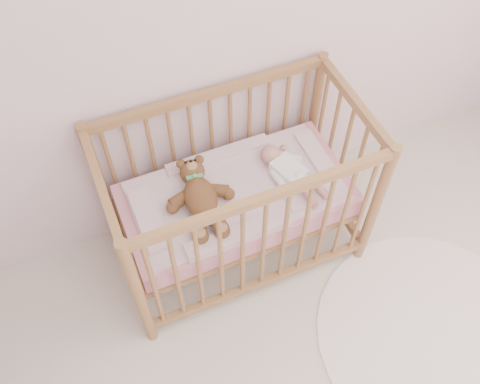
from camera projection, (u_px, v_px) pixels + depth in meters
name	position (u px, v px, depth m)	size (l,w,h in m)	color
wall_back	(247.00, 11.00, 2.46)	(4.00, 0.02, 2.70)	white
crib	(236.00, 198.00, 2.88)	(1.36, 0.76, 1.00)	#9D7342
mattress	(236.00, 200.00, 2.89)	(1.22, 0.62, 0.13)	pink
blanket	(236.00, 192.00, 2.83)	(1.10, 0.58, 0.06)	#CF8E97
baby	(289.00, 169.00, 2.83)	(0.23, 0.48, 0.12)	white
teddy_bear	(201.00, 197.00, 2.71)	(0.37, 0.53, 0.15)	brown
rug	(431.00, 335.00, 2.94)	(1.26, 1.26, 0.01)	white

